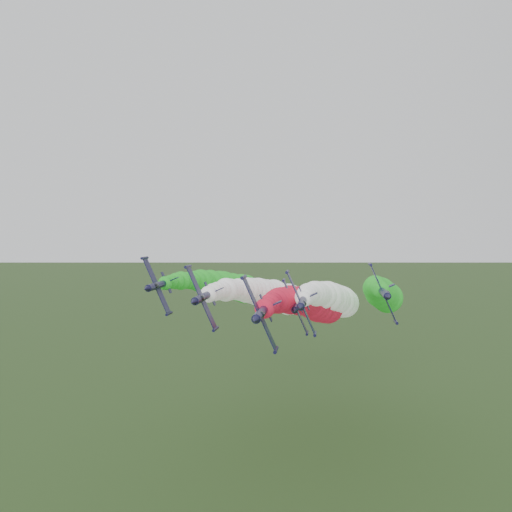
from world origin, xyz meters
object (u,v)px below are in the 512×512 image
object	(u,v)px
jet_inner_left	(272,296)
jet_outer_right	(382,293)
jet_outer_left	(238,288)
jet_inner_right	(332,299)
jet_lead	(312,304)
jet_trail	(326,302)

from	to	relation	value
jet_inner_left	jet_outer_right	world-z (taller)	jet_inner_left
jet_outer_right	jet_outer_left	bearing A→B (deg)	-172.80
jet_inner_right	jet_outer_right	xyz separation A→B (m)	(13.99, 8.86, 0.72)
jet_lead	jet_trail	distance (m)	26.96
jet_outer_right	jet_trail	bearing A→B (deg)	165.38
jet_lead	jet_trail	world-z (taller)	jet_lead
jet_lead	jet_trail	size ratio (longest dim) A/B	1.00
jet_outer_left	jet_inner_right	bearing A→B (deg)	-7.93
jet_lead	jet_outer_left	bearing A→B (deg)	141.09
jet_inner_right	jet_trail	distance (m)	13.35
jet_outer_right	jet_inner_right	bearing A→B (deg)	-147.65
jet_inner_right	jet_trail	bearing A→B (deg)	97.96
jet_outer_left	jet_outer_right	xyz separation A→B (m)	(40.68, 5.14, -1.47)
jet_inner_left	jet_inner_right	distance (m)	16.50
jet_inner_left	jet_trail	xyz separation A→B (m)	(14.26, 16.56, -3.61)
jet_lead	jet_inner_left	bearing A→B (deg)	137.24
jet_lead	jet_inner_right	xyz separation A→B (m)	(5.23, 13.61, -0.30)
jet_inner_left	jet_lead	bearing A→B (deg)	-42.76
jet_inner_right	jet_outer_left	xyz separation A→B (m)	(-26.70, 3.72, 2.19)
jet_inner_left	jet_inner_right	xyz separation A→B (m)	(16.07, 3.58, -1.06)
jet_inner_left	jet_outer_right	distance (m)	32.53
jet_inner_right	jet_trail	size ratio (longest dim) A/B	1.00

